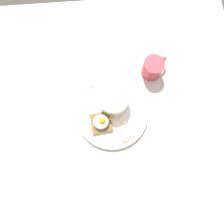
# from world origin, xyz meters

# --- Properties ---
(ground_plane) EXTENTS (1.20, 1.20, 0.02)m
(ground_plane) POSITION_xyz_m (0.00, 0.00, 0.01)
(ground_plane) COLOR beige
(ground_plane) RESTS_ON ground
(plate) EXTENTS (0.31, 0.31, 0.02)m
(plate) POSITION_xyz_m (0.00, 0.00, 0.03)
(plate) COLOR white
(plate) RESTS_ON ground_plane
(oatmeal_bowl) EXTENTS (0.12, 0.12, 0.06)m
(oatmeal_bowl) POSITION_xyz_m (0.01, 0.05, 0.06)
(oatmeal_bowl) COLOR white
(oatmeal_bowl) RESTS_ON plate
(toast_slice) EXTENTS (0.09, 0.09, 0.01)m
(toast_slice) POSITION_xyz_m (-0.05, -0.04, 0.04)
(toast_slice) COLOR brown
(toast_slice) RESTS_ON plate
(poached_egg) EXTENTS (0.09, 0.06, 0.04)m
(poached_egg) POSITION_xyz_m (-0.05, -0.04, 0.06)
(poached_egg) COLOR white
(poached_egg) RESTS_ON toast_slice
(banana_slice_front) EXTENTS (0.04, 0.04, 0.01)m
(banana_slice_front) POSITION_xyz_m (0.07, -0.09, 0.03)
(banana_slice_front) COLOR beige
(banana_slice_front) RESTS_ON plate
(banana_slice_left) EXTENTS (0.05, 0.05, 0.02)m
(banana_slice_left) POSITION_xyz_m (0.05, -0.11, 0.04)
(banana_slice_left) COLOR beige
(banana_slice_left) RESTS_ON plate
(banana_slice_back) EXTENTS (0.05, 0.05, 0.02)m
(banana_slice_back) POSITION_xyz_m (0.05, -0.07, 0.04)
(banana_slice_back) COLOR #F2E8BF
(banana_slice_back) RESTS_ON plate
(banana_slice_right) EXTENTS (0.04, 0.04, 0.02)m
(banana_slice_right) POSITION_xyz_m (0.04, -0.04, 0.04)
(banana_slice_right) COLOR #F8E5BF
(banana_slice_right) RESTS_ON plate
(coffee_mug) EXTENTS (0.11, 0.09, 0.08)m
(coffee_mug) POSITION_xyz_m (0.19, 0.18, 0.06)
(coffee_mug) COLOR #D1434D
(coffee_mug) RESTS_ON ground_plane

